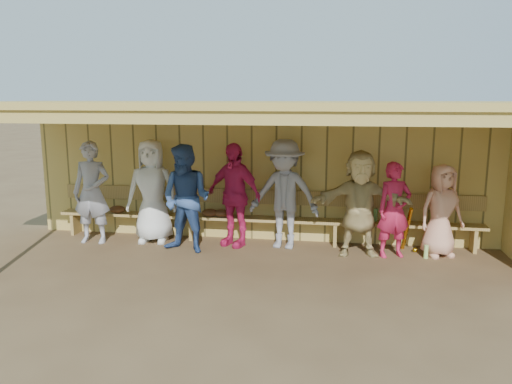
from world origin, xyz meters
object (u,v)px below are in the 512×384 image
player_h (441,211)px  player_c (186,199)px  player_a (92,192)px  player_e (284,194)px  bench (263,213)px  player_b (152,191)px  player_d (234,195)px  player_f (360,203)px  player_g (394,210)px

player_h → player_c: bearing=164.7°
player_a → player_e: 3.40m
player_h → bench: size_ratio=0.20×
player_b → bench: bearing=3.1°
player_a → player_b: (1.03, 0.23, 0.01)m
player_b → player_d: 1.48m
player_d → player_f: 2.15m
player_f → player_e: bearing=164.0°
player_h → player_f: bearing=166.7°
player_e → player_f: (1.25, -0.25, -0.07)m
player_f → player_d: bearing=168.5°
player_d → bench: (0.46, 0.31, -0.38)m
player_b → player_f: player_b is taller
player_d → player_h: player_d is taller
player_d → player_e: bearing=23.7°
player_e → player_g: player_e is taller
player_a → bench: size_ratio=0.24×
bench → player_g: bearing=-13.5°
player_d → player_f: player_d is taller
player_d → bench: player_d is taller
player_a → player_b: size_ratio=0.99×
player_h → bench: (-2.98, 0.37, -0.23)m
bench → player_f: bearing=-18.3°
player_c → player_g: (3.39, 0.26, -0.13)m
player_a → player_g: size_ratio=1.17×
player_c → player_h: bearing=19.8°
player_b → player_c: (0.78, -0.48, -0.02)m
player_b → player_g: player_b is taller
player_e → bench: bearing=152.8°
player_g → player_h: (0.76, 0.16, -0.02)m
player_e → player_g: (1.80, -0.23, -0.16)m
player_b → bench: size_ratio=0.24×
player_c → player_d: 0.86m
player_e → bench: size_ratio=0.25×
player_a → bench: bearing=7.0°
player_f → player_b: bearing=171.2°
player_b → bench: 2.01m
player_e → player_h: (2.56, -0.07, -0.18)m
player_c → player_b: bearing=162.1°
player_b → player_c: size_ratio=1.02×
player_d → bench: 0.67m
bench → player_b: bearing=-171.1°
player_g → bench: size_ratio=0.20×
player_g → bench: (-2.22, 0.53, -0.25)m
player_b → player_c: bearing=-37.8°
player_f → player_h: 1.33m
player_a → player_c: (1.81, -0.26, -0.01)m
player_e → player_a: bearing=-167.2°
player_f → bench: 1.79m
player_d → player_g: bearing=18.9°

